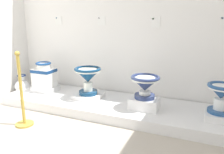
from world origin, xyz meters
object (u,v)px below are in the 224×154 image
plinth_block_broad_patterned (218,116)px  stanchion_post_near_left (22,102)px  plinth_block_squat_floral (144,103)px  antique_toilet_squat_floral (145,84)px  info_placard_second (101,21)px  antique_toilet_slender_white (88,76)px  plinth_block_slender_white (88,96)px  plinth_block_tall_cobalt (45,89)px  antique_toilet_tall_cobalt (44,75)px  info_placard_third (156,22)px  antique_toilet_broad_patterned (221,94)px  info_placard_first (59,20)px  decorative_vase_companion (22,86)px

plinth_block_broad_patterned → stanchion_post_near_left: (-2.30, -0.84, 0.13)m
plinth_block_broad_patterned → plinth_block_squat_floral: bearing=-178.1°
antique_toilet_squat_floral → info_placard_second: size_ratio=2.68×
antique_toilet_slender_white → plinth_block_slender_white: bearing=180.0°
plinth_block_tall_cobalt → antique_toilet_tall_cobalt: size_ratio=0.93×
plinth_block_squat_floral → info_placard_third: info_placard_third is taller
antique_toilet_squat_floral → plinth_block_broad_patterned: 0.98m
antique_toilet_broad_patterned → antique_toilet_squat_floral: bearing=-178.1°
antique_toilet_squat_floral → antique_toilet_tall_cobalt: bearing=176.2°
plinth_block_slender_white → stanchion_post_near_left: 1.01m
info_placard_second → info_placard_third: info_placard_second is taller
info_placard_first → stanchion_post_near_left: (0.36, -1.37, -1.00)m
stanchion_post_near_left → antique_toilet_broad_patterned: bearing=19.9°
plinth_block_slender_white → plinth_block_broad_patterned: (1.84, -0.05, 0.01)m
antique_toilet_tall_cobalt → antique_toilet_slender_white: 0.86m
info_placard_first → info_placard_second: bearing=0.0°
antique_toilet_slender_white → plinth_block_broad_patterned: (1.84, -0.05, -0.31)m
plinth_block_slender_white → plinth_block_tall_cobalt: bearing=177.3°
plinth_block_broad_patterned → decorative_vase_companion: decorative_vase_companion is taller
antique_toilet_broad_patterned → plinth_block_broad_patterned: bearing=180.0°
plinth_block_slender_white → stanchion_post_near_left: stanchion_post_near_left is taller
info_placard_first → antique_toilet_tall_cobalt: bearing=-94.5°
antique_toilet_slender_white → info_placard_second: info_placard_second is taller
plinth_block_tall_cobalt → info_placard_first: (0.04, 0.44, 1.13)m
stanchion_post_near_left → decorative_vase_companion: bearing=134.4°
antique_toilet_tall_cobalt → info_placard_second: size_ratio=2.88×
plinth_block_squat_floral → stanchion_post_near_left: bearing=-149.7°
antique_toilet_slender_white → info_placard_third: bearing=28.4°
info_placard_second → antique_toilet_tall_cobalt: bearing=-152.9°
antique_toilet_tall_cobalt → stanchion_post_near_left: stanchion_post_near_left is taller
plinth_block_squat_floral → antique_toilet_squat_floral: antique_toilet_squat_floral is taller
plinth_block_tall_cobalt → plinth_block_slender_white: size_ratio=0.99×
antique_toilet_squat_floral → decorative_vase_companion: antique_toilet_squat_floral is taller
decorative_vase_companion → info_placard_first: bearing=36.7°
plinth_block_squat_floral → info_placard_third: size_ratio=2.45×
plinth_block_tall_cobalt → plinth_block_squat_floral: plinth_block_squat_floral is taller
plinth_block_tall_cobalt → info_placard_second: size_ratio=2.69×
info_placard_first → plinth_block_slender_white: bearing=-30.5°
antique_toilet_tall_cobalt → info_placard_first: bearing=85.5°
antique_toilet_slender_white → info_placard_second: size_ratio=2.86×
antique_toilet_tall_cobalt → info_placard_third: (1.76, 0.44, 0.87)m
plinth_block_squat_floral → antique_toilet_broad_patterned: antique_toilet_broad_patterned is taller
info_placard_second → stanchion_post_near_left: bearing=-109.2°
info_placard_first → decorative_vase_companion: 1.35m
plinth_block_slender_white → decorative_vase_companion: bearing=177.4°
antique_toilet_tall_cobalt → antique_toilet_broad_patterned: 2.70m
plinth_block_slender_white → info_placard_second: info_placard_second is taller
plinth_block_tall_cobalt → antique_toilet_slender_white: bearing=-2.7°
info_placard_first → plinth_block_squat_floral: bearing=-17.9°
antique_toilet_slender_white → info_placard_first: info_placard_first is taller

